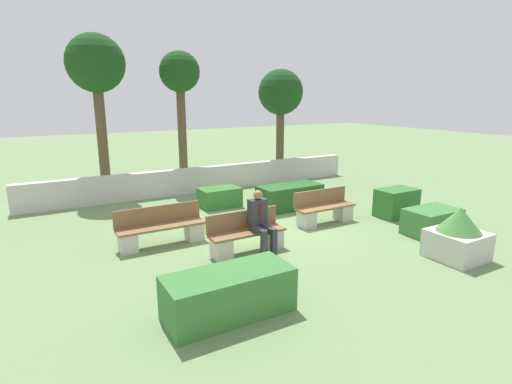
# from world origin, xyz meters

# --- Properties ---
(ground_plane) EXTENTS (60.00, 60.00, 0.00)m
(ground_plane) POSITION_xyz_m (0.00, 0.00, 0.00)
(ground_plane) COLOR #6B8956
(perimeter_wall) EXTENTS (11.88, 0.30, 0.85)m
(perimeter_wall) POSITION_xyz_m (0.00, 4.81, 0.42)
(perimeter_wall) COLOR beige
(perimeter_wall) RESTS_ON ground_plane
(bench_front) EXTENTS (1.69, 0.48, 0.86)m
(bench_front) POSITION_xyz_m (-1.47, -0.89, 0.33)
(bench_front) COLOR brown
(bench_front) RESTS_ON ground_plane
(bench_left_side) EXTENTS (1.96, 0.48, 0.86)m
(bench_left_side) POSITION_xyz_m (-2.92, 0.41, 0.34)
(bench_left_side) COLOR brown
(bench_left_side) RESTS_ON ground_plane
(bench_right_side) EXTENTS (1.68, 0.48, 0.86)m
(bench_right_side) POSITION_xyz_m (1.26, -0.15, 0.33)
(bench_right_side) COLOR brown
(bench_right_side) RESTS_ON ground_plane
(person_seated_man) EXTENTS (0.38, 0.63, 1.33)m
(person_seated_man) POSITION_xyz_m (-1.21, -1.03, 0.73)
(person_seated_man) COLOR #333338
(person_seated_man) RESTS_ON ground_plane
(hedge_block_near_left) EXTENTS (1.28, 0.84, 0.63)m
(hedge_block_near_left) POSITION_xyz_m (2.93, -2.13, 0.31)
(hedge_block_near_left) COLOR #3D7A38
(hedge_block_near_left) RESTS_ON ground_plane
(hedge_block_near_right) EXTENTS (1.89, 0.86, 0.70)m
(hedge_block_near_right) POSITION_xyz_m (1.27, 1.46, 0.35)
(hedge_block_near_right) COLOR #235623
(hedge_block_near_right) RESTS_ON ground_plane
(hedge_block_mid_left) EXTENTS (1.19, 0.77, 0.57)m
(hedge_block_mid_left) POSITION_xyz_m (-0.45, 2.68, 0.29)
(hedge_block_mid_left) COLOR #33702D
(hedge_block_mid_left) RESTS_ON ground_plane
(hedge_block_mid_right) EXTENTS (1.95, 0.83, 0.69)m
(hedge_block_mid_right) POSITION_xyz_m (-2.92, -2.98, 0.35)
(hedge_block_mid_right) COLOR #3D7A38
(hedge_block_mid_right) RESTS_ON ground_plane
(hedge_block_far_left) EXTENTS (1.11, 0.70, 0.77)m
(hedge_block_far_left) POSITION_xyz_m (3.37, -0.66, 0.38)
(hedge_block_far_left) COLOR #33702D
(hedge_block_far_left) RESTS_ON ground_plane
(planter_corner_left) EXTENTS (0.99, 0.99, 1.08)m
(planter_corner_left) POSITION_xyz_m (2.08, -3.35, 0.51)
(planter_corner_left) COLOR beige
(planter_corner_left) RESTS_ON ground_plane
(tree_leftmost) EXTENTS (1.82, 1.82, 5.16)m
(tree_leftmost) POSITION_xyz_m (-3.14, 5.88, 4.11)
(tree_leftmost) COLOR brown
(tree_leftmost) RESTS_ON ground_plane
(tree_center_left) EXTENTS (1.40, 1.40, 4.77)m
(tree_center_left) POSITION_xyz_m (-0.43, 5.82, 3.83)
(tree_center_left) COLOR brown
(tree_center_left) RESTS_ON ground_plane
(tree_center_right) EXTENTS (1.75, 1.75, 4.27)m
(tree_center_right) POSITION_xyz_m (3.51, 5.44, 3.30)
(tree_center_right) COLOR brown
(tree_center_right) RESTS_ON ground_plane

